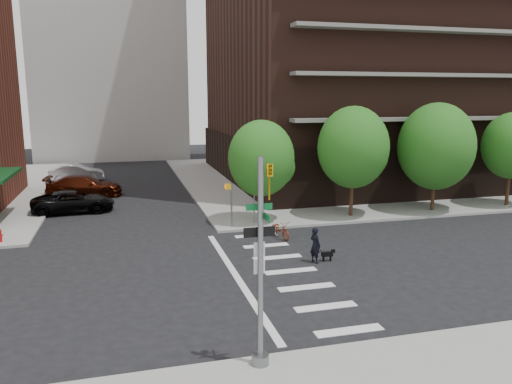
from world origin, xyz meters
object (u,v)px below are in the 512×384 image
(parked_car_maroon, at_px, (84,186))
(scooter, at_px, (280,229))
(parked_car_black, at_px, (73,202))
(parked_car_silver, at_px, (77,173))
(dog_walker, at_px, (315,245))
(traffic_signal, at_px, (261,280))

(parked_car_maroon, bearing_deg, scooter, -138.38)
(parked_car_black, height_order, parked_car_silver, parked_car_silver)
(scooter, bearing_deg, dog_walker, -98.26)
(parked_car_black, bearing_deg, parked_car_silver, -0.32)
(parked_car_silver, height_order, scooter, parked_car_silver)
(parked_car_black, height_order, scooter, parked_car_black)
(parked_car_maroon, relative_size, dog_walker, 3.38)
(traffic_signal, xyz_separation_m, parked_car_black, (-6.92, 22.15, -1.96))
(traffic_signal, bearing_deg, parked_car_silver, 102.36)
(traffic_signal, distance_m, dog_walker, 9.88)
(parked_car_maroon, xyz_separation_m, scooter, (11.20, -14.99, -0.34))
(parked_car_black, relative_size, scooter, 2.85)
(traffic_signal, height_order, dog_walker, traffic_signal)
(parked_car_black, distance_m, dog_walker, 18.22)
(parked_car_black, bearing_deg, scooter, -133.12)
(scooter, bearing_deg, parked_car_silver, 106.12)
(parked_car_silver, relative_size, scooter, 2.59)
(traffic_signal, distance_m, parked_car_black, 23.29)
(scooter, height_order, dog_walker, dog_walker)
(parked_car_black, relative_size, parked_car_silver, 1.10)
(parked_car_black, xyz_separation_m, parked_car_maroon, (0.36, 5.54, 0.09))
(scooter, distance_m, dog_walker, 4.38)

